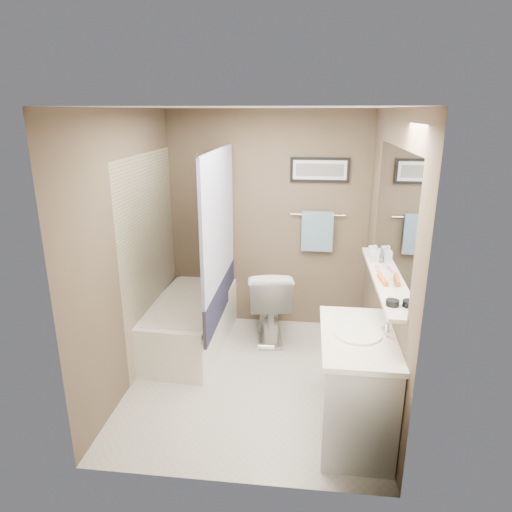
# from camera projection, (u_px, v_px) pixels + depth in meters

# --- Properties ---
(ground) EXTENTS (2.50, 2.50, 0.00)m
(ground) POSITION_uv_depth(u_px,v_px,m) (254.00, 379.00, 4.24)
(ground) COLOR beige
(ground) RESTS_ON ground
(ceiling) EXTENTS (2.20, 2.50, 0.04)m
(ceiling) POSITION_uv_depth(u_px,v_px,m) (254.00, 110.00, 3.51)
(ceiling) COLOR white
(ceiling) RESTS_ON wall_back
(wall_back) EXTENTS (2.20, 0.04, 2.40)m
(wall_back) POSITION_uv_depth(u_px,v_px,m) (267.00, 222.00, 5.03)
(wall_back) COLOR brown
(wall_back) RESTS_ON ground
(wall_front) EXTENTS (2.20, 0.04, 2.40)m
(wall_front) POSITION_uv_depth(u_px,v_px,m) (229.00, 318.00, 2.71)
(wall_front) COLOR brown
(wall_front) RESTS_ON ground
(wall_left) EXTENTS (0.04, 2.50, 2.40)m
(wall_left) POSITION_uv_depth(u_px,v_px,m) (132.00, 251.00, 3.99)
(wall_left) COLOR brown
(wall_left) RESTS_ON ground
(wall_right) EXTENTS (0.04, 2.50, 2.40)m
(wall_right) POSITION_uv_depth(u_px,v_px,m) (384.00, 260.00, 3.75)
(wall_right) COLOR brown
(wall_right) RESTS_ON ground
(tile_surround) EXTENTS (0.02, 1.55, 2.00)m
(tile_surround) POSITION_uv_depth(u_px,v_px,m) (151.00, 256.00, 4.53)
(tile_surround) COLOR tan
(tile_surround) RESTS_ON wall_left
(curtain_rod) EXTENTS (0.02, 1.55, 0.02)m
(curtain_rod) POSITION_uv_depth(u_px,v_px,m) (217.00, 148.00, 4.13)
(curtain_rod) COLOR silver
(curtain_rod) RESTS_ON wall_left
(curtain_upper) EXTENTS (0.03, 1.45, 1.28)m
(curtain_upper) POSITION_uv_depth(u_px,v_px,m) (219.00, 218.00, 4.33)
(curtain_upper) COLOR white
(curtain_upper) RESTS_ON curtain_rod
(curtain_lower) EXTENTS (0.03, 1.45, 0.36)m
(curtain_lower) POSITION_uv_depth(u_px,v_px,m) (221.00, 298.00, 4.58)
(curtain_lower) COLOR #232441
(curtain_lower) RESTS_ON curtain_rod
(mirror) EXTENTS (0.02, 1.60, 1.00)m
(mirror) POSITION_uv_depth(u_px,v_px,m) (393.00, 214.00, 3.48)
(mirror) COLOR silver
(mirror) RESTS_ON wall_right
(shelf) EXTENTS (0.12, 1.60, 0.03)m
(shelf) POSITION_uv_depth(u_px,v_px,m) (380.00, 278.00, 3.64)
(shelf) COLOR silver
(shelf) RESTS_ON wall_right
(towel_bar) EXTENTS (0.60, 0.02, 0.02)m
(towel_bar) POSITION_uv_depth(u_px,v_px,m) (318.00, 215.00, 4.93)
(towel_bar) COLOR silver
(towel_bar) RESTS_ON wall_back
(towel) EXTENTS (0.34, 0.05, 0.44)m
(towel) POSITION_uv_depth(u_px,v_px,m) (317.00, 231.00, 4.96)
(towel) COLOR #9CCBE3
(towel) RESTS_ON towel_bar
(art_frame) EXTENTS (0.62, 0.02, 0.26)m
(art_frame) POSITION_uv_depth(u_px,v_px,m) (320.00, 170.00, 4.80)
(art_frame) COLOR black
(art_frame) RESTS_ON wall_back
(art_mat) EXTENTS (0.56, 0.00, 0.20)m
(art_mat) POSITION_uv_depth(u_px,v_px,m) (320.00, 170.00, 4.78)
(art_mat) COLOR white
(art_mat) RESTS_ON art_frame
(art_image) EXTENTS (0.50, 0.00, 0.13)m
(art_image) POSITION_uv_depth(u_px,v_px,m) (320.00, 170.00, 4.78)
(art_image) COLOR #595959
(art_image) RESTS_ON art_mat
(door) EXTENTS (0.80, 0.02, 2.00)m
(door) POSITION_uv_depth(u_px,v_px,m) (321.00, 355.00, 2.70)
(door) COLOR silver
(door) RESTS_ON wall_front
(door_handle) EXTENTS (0.10, 0.02, 0.02)m
(door_handle) POSITION_uv_depth(u_px,v_px,m) (266.00, 347.00, 2.78)
(door_handle) COLOR silver
(door_handle) RESTS_ON door
(bathtub) EXTENTS (0.78, 1.54, 0.50)m
(bathtub) POSITION_uv_depth(u_px,v_px,m) (190.00, 322.00, 4.81)
(bathtub) COLOR white
(bathtub) RESTS_ON ground
(tub_rim) EXTENTS (0.56, 1.36, 0.02)m
(tub_rim) POSITION_uv_depth(u_px,v_px,m) (189.00, 300.00, 4.73)
(tub_rim) COLOR white
(tub_rim) RESTS_ON bathtub
(toilet) EXTENTS (0.56, 0.85, 0.81)m
(toilet) POSITION_uv_depth(u_px,v_px,m) (269.00, 302.00, 4.91)
(toilet) COLOR silver
(toilet) RESTS_ON ground
(vanity) EXTENTS (0.52, 0.91, 0.80)m
(vanity) POSITION_uv_depth(u_px,v_px,m) (356.00, 388.00, 3.41)
(vanity) COLOR silver
(vanity) RESTS_ON ground
(countertop) EXTENTS (0.54, 0.96, 0.04)m
(countertop) POSITION_uv_depth(u_px,v_px,m) (359.00, 337.00, 3.28)
(countertop) COLOR white
(countertop) RESTS_ON vanity
(sink_basin) EXTENTS (0.34, 0.34, 0.01)m
(sink_basin) POSITION_uv_depth(u_px,v_px,m) (358.00, 334.00, 3.27)
(sink_basin) COLOR white
(sink_basin) RESTS_ON countertop
(faucet_spout) EXTENTS (0.02, 0.02, 0.10)m
(faucet_spout) POSITION_uv_depth(u_px,v_px,m) (387.00, 330.00, 3.24)
(faucet_spout) COLOR white
(faucet_spout) RESTS_ON countertop
(faucet_knob) EXTENTS (0.05, 0.05, 0.05)m
(faucet_knob) POSITION_uv_depth(u_px,v_px,m) (384.00, 326.00, 3.34)
(faucet_knob) COLOR silver
(faucet_knob) RESTS_ON countertop
(candle_bowl_near) EXTENTS (0.09, 0.09, 0.04)m
(candle_bowl_near) POSITION_uv_depth(u_px,v_px,m) (392.00, 303.00, 3.09)
(candle_bowl_near) COLOR black
(candle_bowl_near) RESTS_ON shelf
(hair_brush_front) EXTENTS (0.06, 0.22, 0.04)m
(hair_brush_front) POSITION_uv_depth(u_px,v_px,m) (383.00, 279.00, 3.52)
(hair_brush_front) COLOR orange
(hair_brush_front) RESTS_ON shelf
(pink_comb) EXTENTS (0.04, 0.16, 0.01)m
(pink_comb) POSITION_uv_depth(u_px,v_px,m) (377.00, 268.00, 3.80)
(pink_comb) COLOR #CF7E9C
(pink_comb) RESTS_ON shelf
(glass_jar) EXTENTS (0.08, 0.08, 0.10)m
(glass_jar) POSITION_uv_depth(u_px,v_px,m) (373.00, 252.00, 4.10)
(glass_jar) COLOR silver
(glass_jar) RESTS_ON shelf
(soap_bottle) EXTENTS (0.07, 0.07, 0.15)m
(soap_bottle) POSITION_uv_depth(u_px,v_px,m) (375.00, 253.00, 3.96)
(soap_bottle) COLOR #999999
(soap_bottle) RESTS_ON shelf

